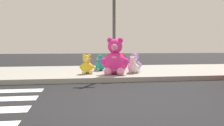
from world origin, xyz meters
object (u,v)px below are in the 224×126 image
plush_red (122,63)px  plush_lavender (135,64)px  plush_pink_large (115,60)px  plush_yellow (87,66)px  sign_pole (114,25)px  plush_white (133,66)px  plush_teal (100,64)px

plush_red → plush_lavender: bearing=-63.4°
plush_pink_large → plush_yellow: plush_pink_large is taller
sign_pole → plush_red: sign_pole is taller
plush_yellow → plush_lavender: size_ratio=0.95×
plush_pink_large → plush_white: size_ratio=2.03×
plush_white → plush_lavender: (0.18, 0.49, 0.04)m
plush_white → plush_red: bearing=98.5°
plush_pink_large → plush_lavender: size_ratio=1.74×
plush_red → plush_yellow: plush_yellow is taller
plush_red → plush_white: 1.22m
sign_pole → plush_lavender: 1.65m
plush_teal → plush_lavender: bearing=-22.2°
plush_red → plush_white: size_ratio=1.10×
sign_pole → plush_pink_large: bearing=-96.4°
sign_pole → plush_pink_large: 1.34m
sign_pole → plush_red: bearing=62.9°
plush_pink_large → plush_white: 0.80m
plush_pink_large → plush_teal: 1.35m
plush_pink_large → plush_lavender: plush_pink_large is taller
sign_pole → plush_red: 1.75m
plush_teal → plush_pink_large: bearing=-73.7°
plush_white → plush_pink_large: bearing=-158.5°
plush_teal → plush_lavender: 1.36m
sign_pole → plush_teal: 1.67m
sign_pole → plush_yellow: sign_pole is taller
plush_teal → plush_yellow: plush_yellow is taller
plush_red → plush_teal: (-0.90, -0.20, -0.02)m
plush_pink_large → plush_teal: size_ratio=1.99×
plush_white → sign_pole: bearing=154.4°
plush_teal → plush_white: plush_teal is taller
plush_red → plush_lavender: (0.36, -0.72, 0.02)m
plush_yellow → plush_white: plush_yellow is taller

